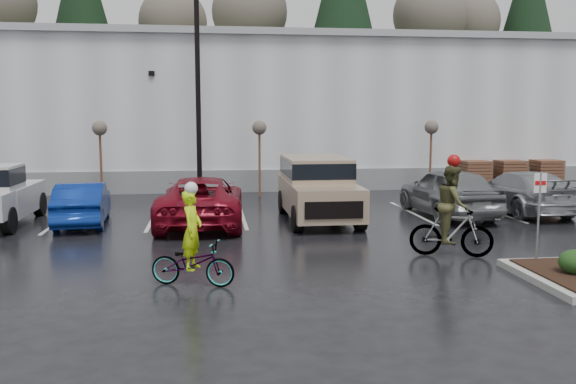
{
  "coord_description": "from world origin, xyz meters",
  "views": [
    {
      "loc": [
        -3.57,
        -12.58,
        3.51
      ],
      "look_at": [
        -1.4,
        4.31,
        1.3
      ],
      "focal_mm": 38.0,
      "sensor_mm": 36.0,
      "label": 1
    }
  ],
  "objects": [
    {
      "name": "ground",
      "position": [
        0.0,
        0.0,
        0.0
      ],
      "size": [
        120.0,
        120.0,
        0.0
      ],
      "primitive_type": "plane",
      "color": "black",
      "rests_on": "ground"
    },
    {
      "name": "warehouse",
      "position": [
        0.0,
        21.99,
        3.65
      ],
      "size": [
        60.5,
        15.5,
        7.2
      ],
      "color": "#BBBDC0",
      "rests_on": "ground"
    },
    {
      "name": "wooded_ridge",
      "position": [
        0.0,
        45.0,
        3.0
      ],
      "size": [
        80.0,
        25.0,
        6.0
      ],
      "primitive_type": "cube",
      "color": "#283E19",
      "rests_on": "ground"
    },
    {
      "name": "lamppost",
      "position": [
        -4.0,
        12.0,
        5.69
      ],
      "size": [
        0.5,
        1.0,
        9.22
      ],
      "color": "black",
      "rests_on": "ground"
    },
    {
      "name": "sapling_west",
      "position": [
        -8.0,
        13.0,
        2.73
      ],
      "size": [
        0.6,
        0.6,
        3.2
      ],
      "color": "#4C2C1E",
      "rests_on": "ground"
    },
    {
      "name": "sapling_mid",
      "position": [
        -1.5,
        13.0,
        2.73
      ],
      "size": [
        0.6,
        0.6,
        3.2
      ],
      "color": "#4C2C1E",
      "rests_on": "ground"
    },
    {
      "name": "sapling_east",
      "position": [
        6.0,
        13.0,
        2.73
      ],
      "size": [
        0.6,
        0.6,
        3.2
      ],
      "color": "#4C2C1E",
      "rests_on": "ground"
    },
    {
      "name": "pallet_stack_a",
      "position": [
        8.5,
        14.0,
        0.68
      ],
      "size": [
        1.2,
        1.2,
        1.35
      ],
      "primitive_type": "cube",
      "color": "#4C2C1E",
      "rests_on": "ground"
    },
    {
      "name": "pallet_stack_b",
      "position": [
        10.2,
        14.0,
        0.68
      ],
      "size": [
        1.2,
        1.2,
        1.35
      ],
      "primitive_type": "cube",
      "color": "#4C2C1E",
      "rests_on": "ground"
    },
    {
      "name": "pallet_stack_c",
      "position": [
        12.0,
        14.0,
        0.68
      ],
      "size": [
        1.2,
        1.2,
        1.35
      ],
      "primitive_type": "cube",
      "color": "#4C2C1E",
      "rests_on": "ground"
    },
    {
      "name": "shrub_a",
      "position": [
        4.0,
        -1.0,
        0.41
      ],
      "size": [
        0.7,
        0.7,
        0.52
      ],
      "primitive_type": "ellipsoid",
      "color": "#133714",
      "rests_on": "curb_island"
    },
    {
      "name": "fire_lane_sign",
      "position": [
        3.8,
        0.2,
        1.41
      ],
      "size": [
        0.3,
        0.05,
        2.2
      ],
      "color": "gray",
      "rests_on": "ground"
    },
    {
      "name": "car_blue",
      "position": [
        -7.59,
        7.12,
        0.68
      ],
      "size": [
        1.79,
        4.22,
        1.35
      ],
      "primitive_type": "imported",
      "rotation": [
        0.0,
        0.0,
        3.23
      ],
      "color": "navy",
      "rests_on": "ground"
    },
    {
      "name": "car_red",
      "position": [
        -3.86,
        6.65,
        0.77
      ],
      "size": [
        2.8,
        5.63,
        1.53
      ],
      "primitive_type": "imported",
      "rotation": [
        0.0,
        0.0,
        3.09
      ],
      "color": "maroon",
      "rests_on": "ground"
    },
    {
      "name": "suv_tan",
      "position": [
        -0.07,
        6.86,
        1.03
      ],
      "size": [
        2.2,
        5.1,
        2.06
      ],
      "primitive_type": null,
      "color": "gray",
      "rests_on": "ground"
    },
    {
      "name": "car_grey",
      "position": [
        4.5,
        7.2,
        0.85
      ],
      "size": [
        2.27,
        5.07,
        1.69
      ],
      "primitive_type": "imported",
      "rotation": [
        0.0,
        0.0,
        3.2
      ],
      "color": "slate",
      "rests_on": "ground"
    },
    {
      "name": "car_far_silver",
      "position": [
        7.37,
        7.59,
        0.74
      ],
      "size": [
        2.23,
        5.18,
        1.49
      ],
      "primitive_type": "imported",
      "rotation": [
        0.0,
        0.0,
        3.17
      ],
      "color": "#979B9E",
      "rests_on": "ground"
    },
    {
      "name": "cyclist_hivis",
      "position": [
        -3.96,
        -0.29,
        0.67
      ],
      "size": [
        1.87,
        1.12,
        2.14
      ],
      "rotation": [
        0.0,
        0.0,
        1.26
      ],
      "color": "#3F3F44",
      "rests_on": "ground"
    },
    {
      "name": "cyclist_olive",
      "position": [
        2.29,
        1.5,
        0.91
      ],
      "size": [
        2.02,
        1.17,
        2.52
      ],
      "rotation": [
        0.0,
        0.0,
        1.24
      ],
      "color": "#3F3F44",
      "rests_on": "ground"
    }
  ]
}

